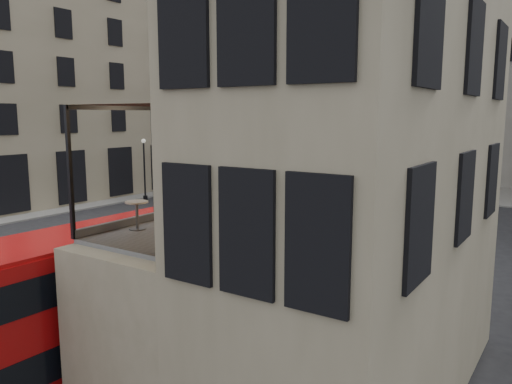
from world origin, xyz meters
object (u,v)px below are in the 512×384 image
Objects in this scene: car_c at (275,185)px; cafe_table_mid at (249,191)px; cyclist at (184,221)px; car_a at (284,200)px; pedestrian_d at (479,194)px; traffic_light_near at (265,201)px; street_lamp_a at (145,174)px; bus_near at (92,299)px; traffic_light_far at (234,165)px; street_lamp_b at (343,165)px; cafe_chair_c at (291,201)px; car_b at (353,192)px; cafe_chair_a at (184,234)px; cafe_table_far at (279,180)px; bus_far at (293,167)px; pedestrian_c at (397,185)px; cafe_chair_d at (344,188)px; bicycle at (166,227)px; cafe_chair_b at (264,209)px; pedestrian_b at (312,187)px; pedestrian_a at (235,177)px; pedestrian_e at (192,181)px; cafe_table_near at (137,211)px.

car_c is 7.89× the size of cafe_table_mid.
car_c is 3.06× the size of cyclist.
pedestrian_d is at bearing 57.79° from car_a.
cafe_table_mid is (6.99, -11.69, 2.65)m from traffic_light_near.
bus_near is at bearing -46.34° from street_lamp_a.
street_lamp_b reaches higher than traffic_light_far.
cafe_chair_c reaches higher than pedestrian_d.
cafe_chair_c reaches higher than street_lamp_b.
bus_near is at bearing -75.78° from street_lamp_b.
bus_near is 2.39× the size of car_b.
cafe_chair_c is (-0.18, 4.74, -0.02)m from cafe_chair_a.
cafe_table_far is at bearing -34.24° from street_lamp_a.
pedestrian_c is at bearing 41.51° from bus_far.
cafe_chair_d is at bearing -47.16° from traffic_light_far.
street_lamp_a is 5.83× the size of cafe_chair_a.
street_lamp_a reaches higher than pedestrian_d.
bicycle is (0.94, -17.23, -2.15)m from bus_far.
car_c is 5.92× the size of cafe_chair_b.
pedestrian_b is 1.00× the size of pedestrian_d.
car_a is 2.69× the size of pedestrian_c.
pedestrian_c is (5.56, -0.00, -1.51)m from street_lamp_b.
pedestrian_c is (0.56, 22.00, -1.54)m from traffic_light_near.
cafe_chair_b reaches higher than cafe_chair_c.
street_lamp_a is 6.39× the size of cafe_table_far.
pedestrian_a is (-10.50, 19.59, -0.10)m from cyclist.
traffic_light_near is at bearing 120.87° from cafe_table_mid.
bus_far is 17.39m from bicycle.
car_b is 2.45× the size of cyclist.
car_c is 3.41× the size of pedestrian_e.
cafe_table_near is at bearing -97.66° from cafe_table_mid.
street_lamp_a is 28.50m from cafe_chair_d.
cafe_chair_a is 4.74m from cafe_chair_c.
street_lamp_b is at bearing 102.80° from traffic_light_near.
pedestrian_d is at bearing 93.85° from pedestrian_e.
pedestrian_c is at bearing 101.01° from cafe_table_far.
car_a is at bearing 125.96° from cafe_chair_d.
cyclist reaches higher than bicycle.
pedestrian_a is at bearing 87.41° from street_lamp_a.
cafe_table_mid is (8.33, -27.71, 4.33)m from car_b.
cafe_chair_d reaches higher than cafe_table_far.
pedestrian_d is (11.79, 12.28, -0.04)m from car_a.
cafe_table_mid reaches higher than pedestrian_d.
traffic_light_near is 15.71m from cafe_chair_b.
traffic_light_far is at bearing 16.23° from bicycle.
street_lamp_a reaches higher than traffic_light_near.
pedestrian_d is (23.80, 15.25, -1.63)m from street_lamp_a.
bus_far is 33.81m from cafe_table_near.
cafe_table_mid is (22.99, -17.69, 2.68)m from street_lamp_a.
street_lamp_a reaches higher than cafe_table_near.
car_c is 3.61m from pedestrian_b.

